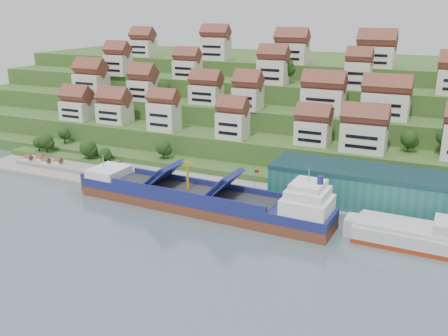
% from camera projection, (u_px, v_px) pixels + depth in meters
% --- Properties ---
extents(ground, '(300.00, 300.00, 0.00)m').
position_uv_depth(ground, '(181.00, 206.00, 139.12)').
color(ground, slate).
rests_on(ground, ground).
extents(quay, '(180.00, 14.00, 2.20)m').
position_uv_depth(quay, '(267.00, 196.00, 143.89)').
color(quay, gray).
rests_on(quay, ground).
extents(pebble_beach, '(45.00, 20.00, 1.00)m').
position_uv_depth(pebble_beach, '(51.00, 166.00, 172.25)').
color(pebble_beach, gray).
rests_on(pebble_beach, ground).
extents(hillside, '(260.00, 128.00, 31.00)m').
position_uv_depth(hillside, '(292.00, 105.00, 225.56)').
color(hillside, '#2D4C1E').
rests_on(hillside, ground).
extents(hillside_village, '(154.66, 61.44, 29.56)m').
position_uv_depth(hillside_village, '(264.00, 90.00, 182.97)').
color(hillside_village, silver).
rests_on(hillside_village, ground).
extents(hillside_trees, '(139.25, 62.56, 31.71)m').
position_uv_depth(hillside_trees, '(225.00, 107.00, 178.86)').
color(hillside_trees, '#214015').
rests_on(hillside_trees, ground).
extents(warehouse, '(60.00, 15.00, 10.00)m').
position_uv_depth(warehouse, '(385.00, 190.00, 131.12)').
color(warehouse, '#256662').
rests_on(warehouse, quay).
extents(flagpole, '(1.28, 0.16, 8.00)m').
position_uv_depth(flagpole, '(255.00, 181.00, 138.53)').
color(flagpole, gray).
rests_on(flagpole, quay).
extents(beach_huts, '(14.40, 3.70, 2.20)m').
position_uv_depth(beach_huts, '(44.00, 162.00, 171.47)').
color(beach_huts, white).
rests_on(beach_huts, pebble_beach).
extents(cargo_ship, '(73.88, 14.66, 16.23)m').
position_uv_depth(cargo_ship, '(207.00, 200.00, 134.68)').
color(cargo_ship, brown).
rests_on(cargo_ship, ground).
extents(second_ship, '(28.29, 11.17, 8.12)m').
position_uv_depth(second_ship, '(419.00, 237.00, 114.97)').
color(second_ship, maroon).
rests_on(second_ship, ground).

